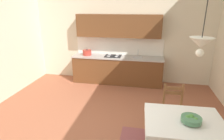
# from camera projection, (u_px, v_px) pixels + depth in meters

# --- Properties ---
(ground_plane) EXTENTS (6.34, 6.84, 0.10)m
(ground_plane) POSITION_uv_depth(u_px,v_px,m) (97.00, 139.00, 3.68)
(ground_plane) COLOR #99563D
(wall_back) EXTENTS (6.34, 0.12, 3.97)m
(wall_back) POSITION_uv_depth(u_px,v_px,m) (122.00, 21.00, 5.98)
(wall_back) COLOR beige
(wall_back) RESTS_ON ground_plane
(kitchen_cabinetry) EXTENTS (2.91, 0.63, 2.20)m
(kitchen_cabinetry) POSITION_uv_depth(u_px,v_px,m) (117.00, 57.00, 6.05)
(kitchen_cabinetry) COLOR brown
(kitchen_cabinetry) RESTS_ON ground_plane
(dining_table) EXTENTS (1.24, 0.99, 0.75)m
(dining_table) POSITION_uv_depth(u_px,v_px,m) (183.00, 128.00, 2.93)
(dining_table) COLOR brown
(dining_table) RESTS_ON ground_plane
(dining_chair_kitchen_side) EXTENTS (0.45, 0.45, 0.93)m
(dining_chair_kitchen_side) POSITION_uv_depth(u_px,v_px,m) (173.00, 109.00, 3.80)
(dining_chair_kitchen_side) COLOR #D1BC89
(dining_chair_kitchen_side) RESTS_ON ground_plane
(fruit_bowl) EXTENTS (0.30, 0.30, 0.12)m
(fruit_bowl) POSITION_uv_depth(u_px,v_px,m) (191.00, 119.00, 2.81)
(fruit_bowl) COLOR #4C7F5B
(fruit_bowl) RESTS_ON dining_table
(pendant_lamp) EXTENTS (0.32, 0.32, 0.80)m
(pendant_lamp) POSITION_uv_depth(u_px,v_px,m) (201.00, 43.00, 2.51)
(pendant_lamp) COLOR black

